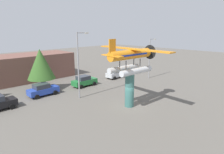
% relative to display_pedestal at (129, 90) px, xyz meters
% --- Properties ---
extents(ground_plane, '(140.00, 140.00, 0.00)m').
position_rel_display_pedestal_xyz_m(ground_plane, '(0.00, 0.00, -2.11)').
color(ground_plane, '#605B54').
extents(display_pedestal, '(1.10, 1.10, 4.22)m').
position_rel_display_pedestal_xyz_m(display_pedestal, '(0.00, 0.00, 0.00)').
color(display_pedestal, '#386B66').
rests_on(display_pedestal, ground).
extents(floatplane_monument, '(6.96, 10.44, 4.00)m').
position_rel_display_pedestal_xyz_m(floatplane_monument, '(0.13, -0.01, 3.78)').
color(floatplane_monument, silver).
rests_on(floatplane_monument, display_pedestal).
extents(car_mid_blue, '(4.20, 2.02, 1.76)m').
position_rel_display_pedestal_xyz_m(car_mid_blue, '(-5.68, 11.18, -1.23)').
color(car_mid_blue, '#2847B7').
rests_on(car_mid_blue, ground).
extents(car_far_green, '(4.20, 2.02, 1.76)m').
position_rel_display_pedestal_xyz_m(car_far_green, '(1.37, 10.91, -1.23)').
color(car_far_green, '#237A38').
rests_on(car_far_green, ground).
extents(car_distant_silver, '(4.20, 2.02, 1.76)m').
position_rel_display_pedestal_xyz_m(car_distant_silver, '(9.16, 11.14, -1.23)').
color(car_distant_silver, silver).
rests_on(car_distant_silver, ground).
extents(streetlight_primary, '(1.84, 0.28, 8.85)m').
position_rel_display_pedestal_xyz_m(streetlight_primary, '(-2.39, 6.76, 2.96)').
color(streetlight_primary, gray).
rests_on(streetlight_primary, ground).
extents(streetlight_secondary, '(1.84, 0.28, 7.50)m').
position_rel_display_pedestal_xyz_m(streetlight_secondary, '(13.62, 6.57, 2.27)').
color(streetlight_secondary, gray).
rests_on(streetlight_secondary, ground).
extents(storefront_building, '(14.35, 7.01, 4.67)m').
position_rel_display_pedestal_xyz_m(storefront_building, '(-2.47, 22.00, 0.22)').
color(storefront_building, brown).
rests_on(storefront_building, ground).
extents(tree_east, '(4.09, 4.09, 6.39)m').
position_rel_display_pedestal_xyz_m(tree_east, '(-4.58, 13.63, 1.99)').
color(tree_east, brown).
rests_on(tree_east, ground).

